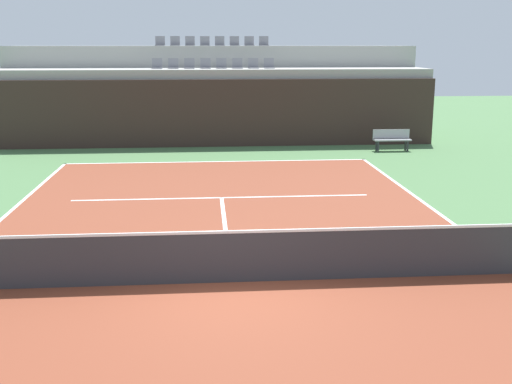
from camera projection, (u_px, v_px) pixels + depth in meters
The scene contains 12 objects.
ground_plane at pixel (232, 283), 11.36m from camera, with size 80.00×80.00×0.00m, color #477042.
court_surface at pixel (232, 282), 11.36m from camera, with size 11.00×24.00×0.01m, color brown.
baseline_far at pixel (217, 162), 22.95m from camera, with size 11.00×0.10×0.00m, color white.
service_line_far at pixel (222, 198), 17.56m from camera, with size 8.26×0.10×0.00m, color white.
centre_service_line at pixel (226, 231), 14.46m from camera, with size 0.10×6.40×0.00m, color white.
back_wall at pixel (215, 113), 26.13m from camera, with size 18.57×0.30×2.78m, color #33231E.
stands_tier_lower at pixel (214, 105), 27.39m from camera, with size 18.57×2.40×3.16m, color #9E9E99.
stands_tier_upper at pixel (213, 91), 29.61m from camera, with size 18.57×2.40×4.11m, color #9E9E99.
seating_row_lower at pixel (213, 66), 27.09m from camera, with size 5.26×0.44×0.44m.
seating_row_upper at pixel (212, 43), 29.20m from camera, with size 5.26×0.44×0.44m.
tennis_net at pixel (232, 256), 11.24m from camera, with size 11.08×0.08×1.07m.
player_bench at pixel (392, 138), 25.23m from camera, with size 1.50×0.40×0.85m.
Camera 1 is at (-0.44, -10.68, 4.20)m, focal length 44.15 mm.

